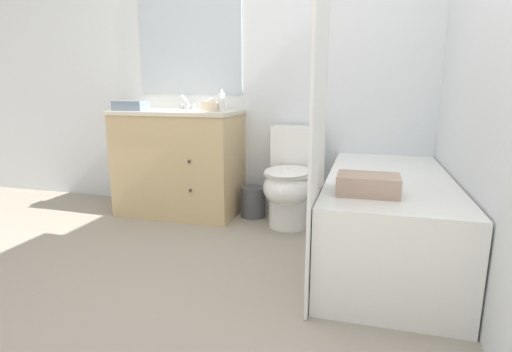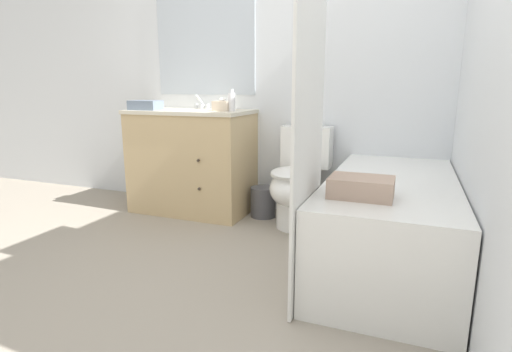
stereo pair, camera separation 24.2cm
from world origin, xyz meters
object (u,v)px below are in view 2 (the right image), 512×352
(tissue_box, at_px, (222,106))
(vanity_cabinet, at_px, (192,160))
(toilet, at_px, (298,182))
(bath_towel_folded, at_px, (361,187))
(soap_dispenser, at_px, (232,101))
(hand_towel_folded, at_px, (145,105))
(bathtub, at_px, (389,221))
(wastebasket, at_px, (263,202))
(sink_faucet, at_px, (201,105))

(tissue_box, bearing_deg, vanity_cabinet, 172.58)
(toilet, relative_size, bath_towel_folded, 2.47)
(vanity_cabinet, bearing_deg, soap_dispenser, -6.28)
(toilet, height_order, hand_towel_folded, hand_towel_folded)
(soap_dispenser, bearing_deg, tissue_box, 178.06)
(vanity_cabinet, xyz_separation_m, toilet, (0.95, -0.07, -0.09))
(vanity_cabinet, bearing_deg, bathtub, -17.53)
(vanity_cabinet, xyz_separation_m, bathtub, (1.64, -0.52, -0.17))
(wastebasket, bearing_deg, toilet, -20.58)
(soap_dispenser, distance_m, hand_towel_folded, 0.74)
(bath_towel_folded, bearing_deg, sink_faucet, 142.41)
(sink_faucet, distance_m, wastebasket, 1.00)
(vanity_cabinet, height_order, toilet, vanity_cabinet)
(bathtub, distance_m, hand_towel_folded, 2.10)
(toilet, distance_m, bath_towel_folded, 1.09)
(sink_faucet, xyz_separation_m, toilet, (0.95, -0.26, -0.55))
(vanity_cabinet, height_order, tissue_box, tissue_box)
(wastebasket, bearing_deg, soap_dispenser, -158.26)
(bath_towel_folded, bearing_deg, bathtub, 75.17)
(tissue_box, bearing_deg, soap_dispenser, -1.94)
(wastebasket, height_order, hand_towel_folded, hand_towel_folded)
(bathtub, distance_m, wastebasket, 1.17)
(sink_faucet, relative_size, toilet, 0.19)
(bathtub, xyz_separation_m, hand_towel_folded, (-1.97, 0.36, 0.64))
(tissue_box, relative_size, bath_towel_folded, 0.42)
(toilet, bearing_deg, bathtub, -32.81)
(sink_faucet, xyz_separation_m, wastebasket, (0.62, -0.13, -0.77))
(tissue_box, bearing_deg, wastebasket, 15.89)
(hand_towel_folded, bearing_deg, vanity_cabinet, 25.05)
(vanity_cabinet, height_order, hand_towel_folded, hand_towel_folded)
(vanity_cabinet, relative_size, wastebasket, 4.04)
(sink_faucet, relative_size, bathtub, 0.09)
(bathtub, xyz_separation_m, bath_towel_folded, (-0.12, -0.47, 0.31))
(sink_faucet, bearing_deg, soap_dispenser, -29.57)
(bathtub, bearing_deg, vanity_cabinet, 162.47)
(vanity_cabinet, xyz_separation_m, wastebasket, (0.62, 0.05, -0.32))
(wastebasket, bearing_deg, sink_faucet, 168.01)
(sink_faucet, distance_m, soap_dispenser, 0.46)
(tissue_box, bearing_deg, sink_faucet, 144.72)
(bathtub, distance_m, tissue_box, 1.54)
(wastebasket, bearing_deg, tissue_box, -164.11)
(soap_dispenser, distance_m, bath_towel_folded, 1.51)
(toilet, relative_size, wastebasket, 3.01)
(sink_faucet, height_order, wastebasket, sink_faucet)
(toilet, xyz_separation_m, tissue_box, (-0.64, 0.03, 0.56))
(tissue_box, xyz_separation_m, hand_towel_folded, (-0.64, -0.11, -0.00))
(toilet, height_order, wastebasket, toilet)
(sink_faucet, xyz_separation_m, tissue_box, (0.31, -0.22, 0.01))
(wastebasket, height_order, soap_dispenser, soap_dispenser)
(vanity_cabinet, height_order, soap_dispenser, soap_dispenser)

